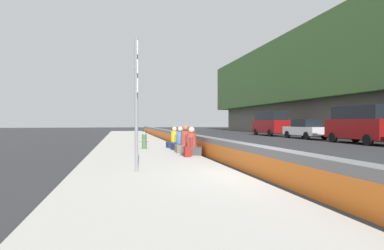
% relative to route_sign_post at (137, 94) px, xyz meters
% --- Properties ---
extents(ground_plane, '(160.00, 160.00, 0.00)m').
position_rel_route_sign_post_xyz_m(ground_plane, '(-1.24, -3.14, -2.23)').
color(ground_plane, '#2B2B2D').
rests_on(ground_plane, ground).
extents(sidewalk_strip, '(80.00, 4.40, 0.14)m').
position_rel_route_sign_post_xyz_m(sidewalk_strip, '(-1.24, -0.49, -2.16)').
color(sidewalk_strip, '#A8A59E').
rests_on(sidewalk_strip, ground_plane).
extents(jersey_barrier, '(76.00, 0.45, 0.85)m').
position_rel_route_sign_post_xyz_m(jersey_barrier, '(-1.24, -3.13, -1.81)').
color(jersey_barrier, slate).
rests_on(jersey_barrier, ground_plane).
extents(route_sign_post, '(0.44, 0.09, 3.60)m').
position_rel_route_sign_post_xyz_m(route_sign_post, '(0.00, 0.00, 0.00)').
color(route_sign_post, gray).
rests_on(route_sign_post, sidewalk_strip).
extents(fire_hydrant, '(0.26, 0.46, 0.88)m').
position_rel_route_sign_post_xyz_m(fire_hydrant, '(7.18, -0.74, -1.65)').
color(fire_hydrant, '#47663D').
rests_on(fire_hydrant, sidewalk_strip).
extents(seated_person_foreground, '(0.88, 0.97, 1.14)m').
position_rel_route_sign_post_xyz_m(seated_person_foreground, '(3.88, -2.41, -1.74)').
color(seated_person_foreground, '#424247').
rests_on(seated_person_foreground, sidewalk_strip).
extents(seated_person_middle, '(0.78, 0.90, 1.22)m').
position_rel_route_sign_post_xyz_m(seated_person_middle, '(4.87, -2.37, -1.71)').
color(seated_person_middle, '#706651').
rests_on(seated_person_middle, sidewalk_strip).
extents(seated_person_rear, '(0.79, 0.89, 1.12)m').
position_rel_route_sign_post_xyz_m(seated_person_rear, '(6.27, -2.40, -1.74)').
color(seated_person_rear, '#23284C').
rests_on(seated_person_rear, sidewalk_strip).
extents(seated_person_far, '(0.72, 0.83, 1.09)m').
position_rel_route_sign_post_xyz_m(seated_person_far, '(7.55, -2.33, -1.75)').
color(seated_person_far, '#23284C').
rests_on(seated_person_far, sidewalk_strip).
extents(backpack, '(0.32, 0.28, 0.40)m').
position_rel_route_sign_post_xyz_m(backpack, '(3.16, -2.08, -1.90)').
color(backpack, maroon).
rests_on(backpack, sidewalk_strip).
extents(parked_car_third, '(5.11, 2.13, 2.56)m').
position_rel_route_sign_post_xyz_m(parked_car_third, '(9.39, -15.44, -0.88)').
color(parked_car_third, maroon).
rests_on(parked_car_third, ground_plane).
extents(parked_car_fourth, '(4.55, 2.04, 1.71)m').
position_rel_route_sign_post_xyz_m(parked_car_fourth, '(15.96, -15.48, -1.37)').
color(parked_car_fourth, silver).
rests_on(parked_car_fourth, ground_plane).
extents(parked_car_midline, '(5.14, 2.18, 2.56)m').
position_rel_route_sign_post_xyz_m(parked_car_midline, '(22.26, -15.38, -0.88)').
color(parked_car_midline, maroon).
rests_on(parked_car_midline, ground_plane).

